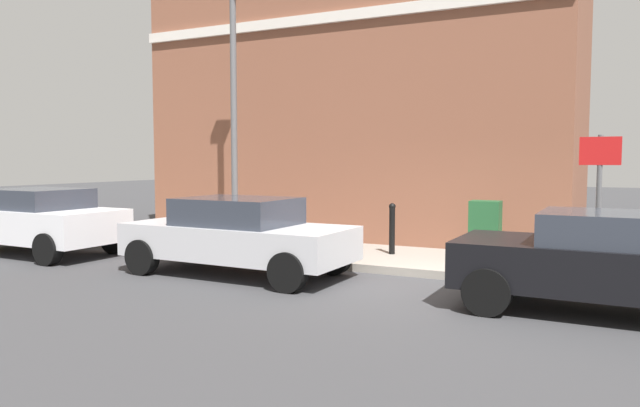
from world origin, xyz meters
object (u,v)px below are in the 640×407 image
object	(u,v)px
car_white	(37,220)
lamppost	(234,104)
car_silver	(238,235)
street_sign	(599,185)
car_black	(613,261)
bollard_far_kerb	(296,229)
utility_cabinet	(485,234)
bollard_near_cabinet	(392,227)

from	to	relation	value
car_white	lamppost	xyz separation A→B (m)	(2.29, -3.64, 2.55)
car_silver	street_sign	size ratio (longest dim) A/B	1.82
street_sign	lamppost	world-z (taller)	lamppost
car_black	car_white	world-z (taller)	car_white
car_white	bollard_far_kerb	bearing A→B (deg)	-164.30
lamppost	car_white	bearing A→B (deg)	122.18
car_white	utility_cabinet	size ratio (longest dim) A/B	3.52
bollard_near_cabinet	car_white	bearing A→B (deg)	109.54
car_black	bollard_near_cabinet	xyz separation A→B (m)	(2.66, 4.02, -0.03)
bollard_far_kerb	lamppost	size ratio (longest dim) A/B	0.18
car_black	lamppost	bearing A→B (deg)	-16.18
bollard_near_cabinet	bollard_far_kerb	xyz separation A→B (m)	(-1.14, 1.59, 0.00)
street_sign	lamppost	distance (m)	7.65
bollard_near_cabinet	lamppost	bearing A→B (deg)	94.60
car_black	utility_cabinet	world-z (taller)	car_black
car_white	utility_cabinet	bearing A→B (deg)	-163.32
bollard_far_kerb	utility_cabinet	bearing A→B (deg)	-73.22
street_sign	bollard_near_cabinet	bearing A→B (deg)	73.77
bollard_near_cabinet	bollard_far_kerb	world-z (taller)	same
bollard_near_cabinet	street_sign	world-z (taller)	street_sign
car_black	car_silver	xyz separation A→B (m)	(0.09, 6.02, -0.01)
car_black	car_white	size ratio (longest dim) A/B	0.99
car_black	bollard_near_cabinet	world-z (taller)	car_black
car_silver	car_white	bearing A→B (deg)	1.48
utility_cabinet	street_sign	bearing A→B (deg)	-117.56
car_silver	utility_cabinet	bearing A→B (deg)	-146.09
utility_cabinet	lamppost	size ratio (longest dim) A/B	0.20
car_white	street_sign	size ratio (longest dim) A/B	1.76
utility_cabinet	car_silver	bearing A→B (deg)	122.55
bollard_near_cabinet	utility_cabinet	bearing A→B (deg)	-93.06
car_silver	lamppost	distance (m)	3.81
bollard_near_cabinet	street_sign	bearing A→B (deg)	-106.23
bollard_far_kerb	street_sign	world-z (taller)	street_sign
lamppost	bollard_far_kerb	bearing A→B (deg)	-112.59
utility_cabinet	car_black	bearing A→B (deg)	-139.89
utility_cabinet	bollard_far_kerb	size ratio (longest dim) A/B	1.11
bollard_far_kerb	street_sign	size ratio (longest dim) A/B	0.45
car_white	bollard_near_cabinet	distance (m)	7.71
street_sign	lamppost	bearing A→B (deg)	83.77
car_black	car_silver	distance (m)	6.02
utility_cabinet	street_sign	world-z (taller)	street_sign
bollard_far_kerb	lamppost	bearing A→B (deg)	67.41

